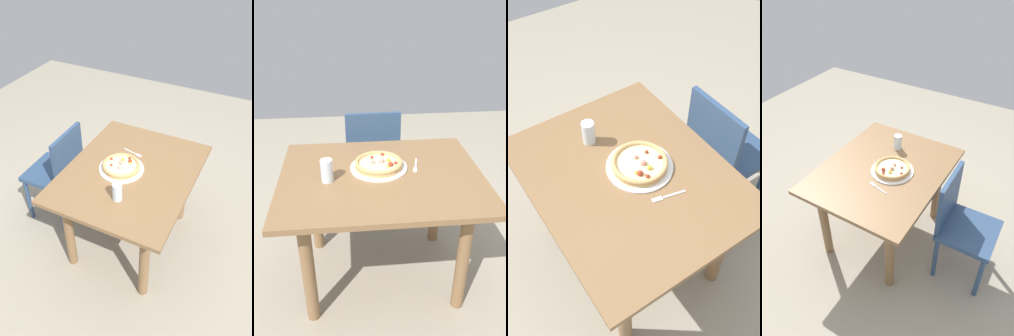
{
  "view_description": "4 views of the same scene",
  "coord_description": "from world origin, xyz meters",
  "views": [
    {
      "loc": [
        1.68,
        0.78,
        2.27
      ],
      "look_at": [
        0.0,
        -0.04,
        0.76
      ],
      "focal_mm": 35.74,
      "sensor_mm": 36.0,
      "label": 1
    },
    {
      "loc": [
        0.18,
        1.66,
        1.68
      ],
      "look_at": [
        0.0,
        -0.04,
        0.76
      ],
      "focal_mm": 36.99,
      "sensor_mm": 36.0,
      "label": 2
    },
    {
      "loc": [
        -0.99,
        0.63,
        2.17
      ],
      "look_at": [
        0.0,
        -0.04,
        0.76
      ],
      "focal_mm": 41.47,
      "sensor_mm": 36.0,
      "label": 3
    },
    {
      "loc": [
        -1.58,
        -0.99,
        2.22
      ],
      "look_at": [
        0.0,
        -0.04,
        0.76
      ],
      "focal_mm": 33.18,
      "sensor_mm": 36.0,
      "label": 4
    }
  ],
  "objects": [
    {
      "name": "fork",
      "position": [
        -0.21,
        -0.07,
        0.74
      ],
      "size": [
        0.05,
        0.16,
        0.0
      ],
      "rotation": [
        0.0,
        0.0,
        1.33
      ],
      "color": "silver",
      "rests_on": "dining_table"
    },
    {
      "name": "ground_plane",
      "position": [
        0.0,
        0.0,
        0.0
      ],
      "size": [
        6.0,
        6.0,
        0.0
      ],
      "primitive_type": "plane",
      "color": "#9E937F"
    },
    {
      "name": "plate",
      "position": [
        0.01,
        -0.07,
        0.74
      ],
      "size": [
        0.33,
        0.33,
        0.01
      ],
      "primitive_type": "cylinder",
      "color": "white",
      "rests_on": "dining_table"
    },
    {
      "name": "chair_near",
      "position": [
        -0.0,
        -0.66,
        0.5
      ],
      "size": [
        0.41,
        0.41,
        0.9
      ],
      "rotation": [
        0.0,
        0.0,
        3.16
      ],
      "color": "navy",
      "rests_on": "ground"
    },
    {
      "name": "drinking_glass",
      "position": [
        0.29,
        0.04,
        0.8
      ],
      "size": [
        0.07,
        0.07,
        0.13
      ],
      "primitive_type": "cylinder",
      "color": "silver",
      "rests_on": "dining_table"
    },
    {
      "name": "pizza",
      "position": [
        0.01,
        -0.07,
        0.77
      ],
      "size": [
        0.27,
        0.27,
        0.05
      ],
      "color": "tan",
      "rests_on": "plate"
    },
    {
      "name": "dining_table",
      "position": [
        0.0,
        0.0,
        0.61
      ],
      "size": [
        1.12,
        0.9,
        0.74
      ],
      "color": "olive",
      "rests_on": "ground"
    }
  ]
}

